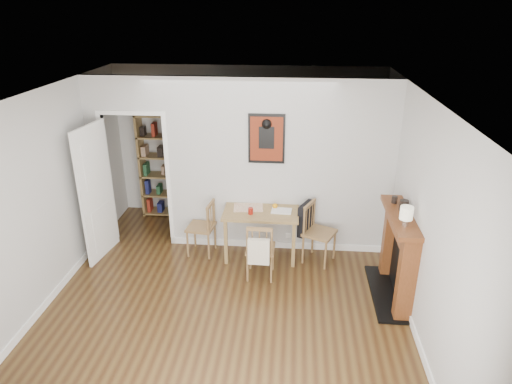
# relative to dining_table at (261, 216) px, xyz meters

# --- Properties ---
(ground) EXTENTS (5.20, 5.20, 0.00)m
(ground) POSITION_rel_dining_table_xyz_m (-0.35, -1.10, -0.65)
(ground) COLOR #4F3719
(ground) RESTS_ON ground
(room_shell) EXTENTS (5.20, 5.20, 5.20)m
(room_shell) POSITION_rel_dining_table_xyz_m (-0.25, 0.24, 0.65)
(room_shell) COLOR #BBBBB9
(room_shell) RESTS_ON ground
(dining_table) EXTENTS (1.09, 0.69, 0.74)m
(dining_table) POSITION_rel_dining_table_xyz_m (0.00, 0.00, 0.00)
(dining_table) COLOR #9D7F49
(dining_table) RESTS_ON ground
(chair_left) EXTENTS (0.47, 0.47, 0.85)m
(chair_left) POSITION_rel_dining_table_xyz_m (-0.90, -0.01, -0.23)
(chair_left) COLOR brown
(chair_left) RESTS_ON ground
(chair_right) EXTENTS (0.64, 0.60, 0.90)m
(chair_right) POSITION_rel_dining_table_xyz_m (0.84, -0.08, -0.18)
(chair_right) COLOR brown
(chair_right) RESTS_ON ground
(chair_front) EXTENTS (0.43, 0.48, 0.84)m
(chair_front) POSITION_rel_dining_table_xyz_m (0.04, -0.57, -0.23)
(chair_front) COLOR brown
(chair_front) RESTS_ON ground
(bookshelf) EXTENTS (0.78, 0.31, 1.84)m
(bookshelf) POSITION_rel_dining_table_xyz_m (-1.81, 1.30, 0.26)
(bookshelf) COLOR #9D7F49
(bookshelf) RESTS_ON ground
(fireplace) EXTENTS (0.45, 1.25, 1.16)m
(fireplace) POSITION_rel_dining_table_xyz_m (1.81, -0.85, -0.04)
(fireplace) COLOR brown
(fireplace) RESTS_ON ground
(red_glass) EXTENTS (0.07, 0.07, 0.09)m
(red_glass) POSITION_rel_dining_table_xyz_m (-0.14, -0.13, 0.14)
(red_glass) COLOR maroon
(red_glass) RESTS_ON dining_table
(orange_fruit) EXTENTS (0.08, 0.08, 0.08)m
(orange_fruit) POSITION_rel_dining_table_xyz_m (0.20, 0.09, 0.13)
(orange_fruit) COLOR orange
(orange_fruit) RESTS_ON dining_table
(placemat) EXTENTS (0.46, 0.36, 0.00)m
(placemat) POSITION_rel_dining_table_xyz_m (-0.20, 0.08, 0.09)
(placemat) COLOR #F1E3C6
(placemat) RESTS_ON dining_table
(notebook) EXTENTS (0.30, 0.23, 0.01)m
(notebook) POSITION_rel_dining_table_xyz_m (0.29, -0.00, 0.10)
(notebook) COLOR white
(notebook) RESTS_ON dining_table
(mantel_lamp) EXTENTS (0.15, 0.15, 0.24)m
(mantel_lamp) POSITION_rel_dining_table_xyz_m (1.75, -1.16, 0.65)
(mantel_lamp) COLOR silver
(mantel_lamp) RESTS_ON fireplace
(ceramic_jar_a) EXTENTS (0.11, 0.11, 0.13)m
(ceramic_jar_a) POSITION_rel_dining_table_xyz_m (1.82, -0.72, 0.57)
(ceramic_jar_a) COLOR black
(ceramic_jar_a) RESTS_ON fireplace
(ceramic_jar_b) EXTENTS (0.07, 0.07, 0.09)m
(ceramic_jar_b) POSITION_rel_dining_table_xyz_m (1.75, -0.51, 0.55)
(ceramic_jar_b) COLOR black
(ceramic_jar_b) RESTS_ON fireplace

